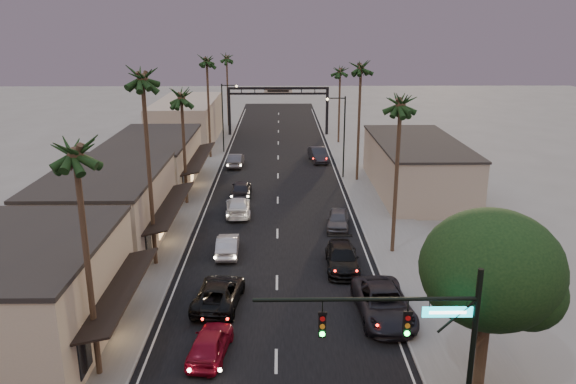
{
  "coord_description": "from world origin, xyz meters",
  "views": [
    {
      "loc": [
        0.24,
        -14.74,
        16.43
      ],
      "look_at": [
        0.91,
        31.45,
        2.5
      ],
      "focal_mm": 35.0,
      "sensor_mm": 36.0,
      "label": 1
    }
  ],
  "objects_px": {
    "streetlight_left": "(225,112)",
    "palm_lc": "(181,93)",
    "traffic_signal": "(424,335)",
    "palm_ra": "(401,99)",
    "palm_la": "(74,144)",
    "oncoming_silver": "(228,245)",
    "arch": "(278,99)",
    "palm_ld": "(207,58)",
    "oncoming_red": "(210,343)",
    "corner_tree": "(493,274)",
    "streetlight_right": "(342,130)",
    "oncoming_pickup": "(219,293)",
    "palm_rb": "(361,64)",
    "curbside_near": "(384,303)",
    "palm_lb": "(142,73)",
    "palm_far": "(227,55)",
    "palm_rc": "(340,68)",
    "curbside_black": "(342,258)"
  },
  "relations": [
    {
      "from": "palm_lb",
      "to": "traffic_signal",
      "type": "bearing_deg",
      "value": -51.56
    },
    {
      "from": "traffic_signal",
      "to": "palm_ra",
      "type": "relative_size",
      "value": 0.64
    },
    {
      "from": "palm_la",
      "to": "oncoming_silver",
      "type": "xyz_separation_m",
      "value": [
        4.94,
        14.81,
        -10.72
      ]
    },
    {
      "from": "streetlight_left",
      "to": "curbside_near",
      "type": "distance_m",
      "value": 45.77
    },
    {
      "from": "palm_ra",
      "to": "curbside_near",
      "type": "distance_m",
      "value": 14.48
    },
    {
      "from": "arch",
      "to": "palm_far",
      "type": "height_order",
      "value": "palm_far"
    },
    {
      "from": "arch",
      "to": "streetlight_right",
      "type": "height_order",
      "value": "streetlight_right"
    },
    {
      "from": "palm_ld",
      "to": "palm_lb",
      "type": "bearing_deg",
      "value": -90.0
    },
    {
      "from": "palm_rc",
      "to": "curbside_near",
      "type": "xyz_separation_m",
      "value": [
        -2.4,
        -49.62,
        -9.58
      ]
    },
    {
      "from": "streetlight_right",
      "to": "palm_lc",
      "type": "bearing_deg",
      "value": -149.89
    },
    {
      "from": "corner_tree",
      "to": "palm_la",
      "type": "height_order",
      "value": "palm_la"
    },
    {
      "from": "palm_ld",
      "to": "oncoming_silver",
      "type": "relative_size",
      "value": 3.23
    },
    {
      "from": "streetlight_left",
      "to": "oncoming_pickup",
      "type": "bearing_deg",
      "value": -85.34
    },
    {
      "from": "oncoming_red",
      "to": "streetlight_right",
      "type": "bearing_deg",
      "value": -99.43
    },
    {
      "from": "palm_lb",
      "to": "palm_rc",
      "type": "distance_m",
      "value": 45.48
    },
    {
      "from": "palm_rc",
      "to": "palm_far",
      "type": "relative_size",
      "value": 0.92
    },
    {
      "from": "palm_lb",
      "to": "curbside_near",
      "type": "relative_size",
      "value": 2.38
    },
    {
      "from": "palm_la",
      "to": "palm_rb",
      "type": "bearing_deg",
      "value": 63.83
    },
    {
      "from": "traffic_signal",
      "to": "oncoming_pickup",
      "type": "xyz_separation_m",
      "value": [
        -9.19,
        12.03,
        -4.31
      ]
    },
    {
      "from": "traffic_signal",
      "to": "curbside_black",
      "type": "relative_size",
      "value": 1.57
    },
    {
      "from": "oncoming_red",
      "to": "arch",
      "type": "bearing_deg",
      "value": -86.04
    },
    {
      "from": "streetlight_left",
      "to": "palm_lc",
      "type": "xyz_separation_m",
      "value": [
        -1.68,
        -22.0,
        5.14
      ]
    },
    {
      "from": "palm_ra",
      "to": "palm_rb",
      "type": "height_order",
      "value": "palm_rb"
    },
    {
      "from": "arch",
      "to": "palm_ld",
      "type": "xyz_separation_m",
      "value": [
        -8.6,
        -15.0,
        6.88
      ]
    },
    {
      "from": "streetlight_right",
      "to": "oncoming_pickup",
      "type": "bearing_deg",
      "value": -109.79
    },
    {
      "from": "palm_ld",
      "to": "oncoming_silver",
      "type": "xyz_separation_m",
      "value": [
        4.94,
        -31.19,
        -11.69
      ]
    },
    {
      "from": "palm_lc",
      "to": "oncoming_red",
      "type": "height_order",
      "value": "palm_lc"
    },
    {
      "from": "palm_ra",
      "to": "arch",
      "type": "bearing_deg",
      "value": 100.59
    },
    {
      "from": "palm_lb",
      "to": "oncoming_silver",
      "type": "relative_size",
      "value": 3.45
    },
    {
      "from": "traffic_signal",
      "to": "palm_lc",
      "type": "height_order",
      "value": "palm_lc"
    },
    {
      "from": "curbside_black",
      "to": "palm_lb",
      "type": "bearing_deg",
      "value": 178.24
    },
    {
      "from": "palm_rc",
      "to": "palm_ra",
      "type": "bearing_deg",
      "value": -90.0
    },
    {
      "from": "oncoming_pickup",
      "to": "palm_rc",
      "type": "bearing_deg",
      "value": -98.14
    },
    {
      "from": "palm_far",
      "to": "palm_ld",
      "type": "bearing_deg",
      "value": -90.75
    },
    {
      "from": "corner_tree",
      "to": "curbside_black",
      "type": "bearing_deg",
      "value": 109.8
    },
    {
      "from": "arch",
      "to": "palm_la",
      "type": "height_order",
      "value": "palm_la"
    },
    {
      "from": "oncoming_pickup",
      "to": "curbside_near",
      "type": "distance_m",
      "value": 9.84
    },
    {
      "from": "oncoming_red",
      "to": "traffic_signal",
      "type": "bearing_deg",
      "value": 151.43
    },
    {
      "from": "streetlight_left",
      "to": "curbside_near",
      "type": "bearing_deg",
      "value": -73.26
    },
    {
      "from": "oncoming_red",
      "to": "oncoming_silver",
      "type": "height_order",
      "value": "oncoming_red"
    },
    {
      "from": "palm_far",
      "to": "curbside_near",
      "type": "relative_size",
      "value": 2.07
    },
    {
      "from": "palm_ld",
      "to": "palm_rb",
      "type": "bearing_deg",
      "value": -32.6
    },
    {
      "from": "curbside_near",
      "to": "oncoming_pickup",
      "type": "bearing_deg",
      "value": 167.52
    },
    {
      "from": "streetlight_left",
      "to": "oncoming_red",
      "type": "xyz_separation_m",
      "value": [
        3.54,
        -47.47,
        -4.58
      ]
    },
    {
      "from": "arch",
      "to": "streetlight_left",
      "type": "height_order",
      "value": "streetlight_left"
    },
    {
      "from": "palm_ld",
      "to": "corner_tree",
      "type": "bearing_deg",
      "value": -69.19
    },
    {
      "from": "arch",
      "to": "streetlight_right",
      "type": "bearing_deg",
      "value": -74.53
    },
    {
      "from": "corner_tree",
      "to": "streetlight_right",
      "type": "relative_size",
      "value": 0.98
    },
    {
      "from": "traffic_signal",
      "to": "palm_lc",
      "type": "distance_m",
      "value": 35.46
    },
    {
      "from": "palm_ra",
      "to": "oncoming_silver",
      "type": "bearing_deg",
      "value": -179.14
    }
  ]
}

